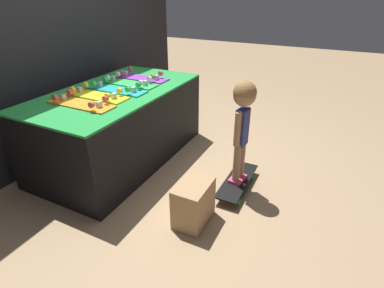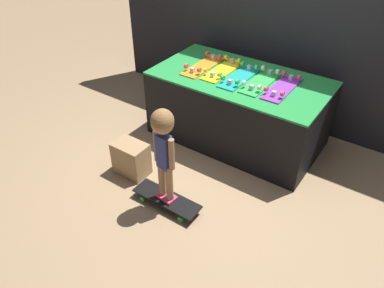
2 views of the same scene
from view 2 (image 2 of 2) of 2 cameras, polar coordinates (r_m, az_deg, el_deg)
ground_plane at (r=4.06m, az=2.68°, el=-2.79°), size 16.00×16.00×0.00m
back_wall at (r=4.54m, az=12.24°, el=16.93°), size 4.31×0.10×2.22m
display_rack at (r=4.25m, az=7.04°, el=5.37°), size 1.87×1.01×0.78m
skateboard_orange_on_rack at (r=4.26m, az=1.73°, el=11.90°), size 0.20×0.64×0.09m
skateboard_yellow_on_rack at (r=4.17m, az=4.72°, el=11.25°), size 0.20×0.64×0.09m
skateboard_teal_on_rack at (r=4.04m, az=7.30°, el=10.18°), size 0.20×0.64×0.09m
skateboard_green_on_rack at (r=3.97m, az=10.46°, el=9.36°), size 0.20×0.64×0.09m
skateboard_purple_on_rack at (r=3.90m, az=13.63°, el=8.41°), size 0.20×0.64×0.09m
skateboard_on_floor at (r=3.54m, az=-3.88°, el=-8.38°), size 0.68×0.21×0.09m
child at (r=3.09m, az=-4.38°, el=0.65°), size 0.23×0.19×0.95m
storage_box at (r=3.87m, az=-9.25°, el=-2.21°), size 0.35×0.23×0.36m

